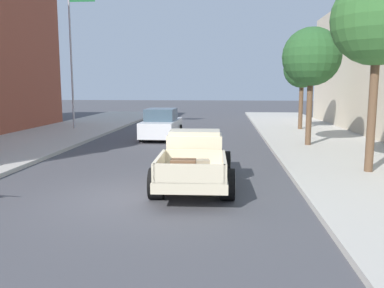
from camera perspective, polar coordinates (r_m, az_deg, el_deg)
The scene contains 7 objects.
ground_plane at distance 10.28m, azimuth -9.33°, elevation -7.84°, with size 140.00×140.00×0.00m, color #47474C.
hotrod_truck_cream at distance 11.51m, azimuth 0.39°, elevation -2.13°, with size 2.29×4.99×1.58m.
car_background_white at distance 21.58m, azimuth -4.41°, elevation 2.79°, with size 1.92×4.32×1.65m.
flagpole at distance 26.67m, azimuth -16.65°, elevation 14.30°, with size 1.74×0.16×9.16m.
street_tree_nearest at distance 13.74m, azimuth 25.24°, elevation 15.89°, with size 2.81×2.81×6.12m.
street_tree_second at distance 18.98m, azimuth 16.83°, elevation 11.87°, with size 2.62×2.62×5.32m.
street_tree_third at distance 25.93m, azimuth 15.60°, elevation 10.29°, with size 2.32×2.32×4.90m.
Camera 1 is at (2.47, -9.56, 2.85)m, focal length 37.02 mm.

